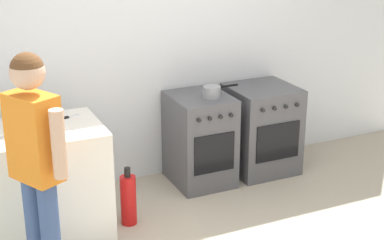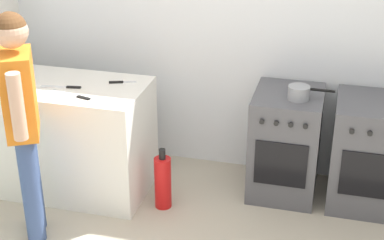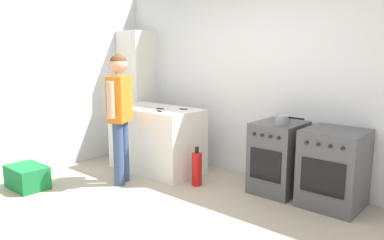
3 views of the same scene
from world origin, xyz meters
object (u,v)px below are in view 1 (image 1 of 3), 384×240
(person, at_px, (35,154))
(fire_extinguisher, at_px, (128,199))
(oven_right, at_px, (261,129))
(oven_left, at_px, (200,139))
(knife_paring, at_px, (66,118))
(knife_chef, at_px, (19,134))
(knife_bread, at_px, (42,136))
(pot, at_px, (212,92))

(person, xyz_separation_m, fire_extinguisher, (0.79, 0.56, -0.76))
(oven_right, bearing_deg, oven_left, -180.00)
(oven_left, height_order, fire_extinguisher, oven_left)
(oven_left, height_order, oven_right, same)
(fire_extinguisher, bearing_deg, knife_paring, 148.75)
(oven_left, distance_m, knife_chef, 1.78)
(person, distance_m, fire_extinguisher, 1.23)
(knife_bread, relative_size, person, 0.21)
(knife_paring, distance_m, fire_extinguisher, 0.84)
(oven_left, relative_size, knife_bread, 2.46)
(knife_bread, distance_m, knife_paring, 0.41)
(oven_right, relative_size, person, 0.52)
(oven_left, xyz_separation_m, person, (-1.66, -1.04, 0.55))
(knife_bread, distance_m, knife_chef, 0.19)
(pot, height_order, knife_paring, pot)
(oven_left, bearing_deg, knife_chef, -165.36)
(oven_right, bearing_deg, fire_extinguisher, -162.68)
(oven_left, height_order, knife_bread, knife_bread)
(knife_paring, height_order, knife_chef, same)
(pot, distance_m, knife_paring, 1.36)
(oven_right, bearing_deg, knife_paring, -173.18)
(oven_left, distance_m, person, 2.03)
(oven_right, xyz_separation_m, person, (-2.32, -1.04, 0.55))
(oven_left, bearing_deg, pot, -46.57)
(oven_left, distance_m, pot, 0.49)
(knife_bread, bearing_deg, fire_extinguisher, 7.24)
(knife_chef, height_order, person, person)
(knife_chef, xyz_separation_m, fire_extinguisher, (0.79, -0.04, -0.69))
(knife_chef, bearing_deg, fire_extinguisher, -3.15)
(oven_left, relative_size, person, 0.52)
(oven_right, bearing_deg, pot, -171.67)
(oven_right, distance_m, knife_chef, 2.41)
(knife_bread, bearing_deg, knife_chef, 137.83)
(knife_paring, bearing_deg, person, -115.07)
(knife_bread, xyz_separation_m, knife_chef, (-0.14, 0.13, 0.00))
(oven_right, bearing_deg, knife_chef, -169.42)
(knife_bread, bearing_deg, oven_left, 20.22)
(knife_paring, bearing_deg, fire_extinguisher, -31.25)
(oven_left, relative_size, fire_extinguisher, 1.70)
(fire_extinguisher, bearing_deg, person, -144.29)
(knife_bread, bearing_deg, person, -105.38)
(knife_chef, bearing_deg, person, -89.32)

